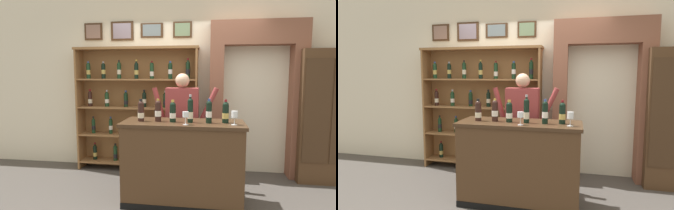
% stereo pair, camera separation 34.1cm
% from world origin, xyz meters
% --- Properties ---
extents(ground_plane, '(14.00, 14.00, 0.02)m').
position_xyz_m(ground_plane, '(0.00, 0.00, -0.01)').
color(ground_plane, '#47423D').
extents(back_wall, '(12.00, 0.19, 3.39)m').
position_xyz_m(back_wall, '(-0.00, 1.37, 1.70)').
color(back_wall, beige).
rests_on(back_wall, ground).
extents(wine_shelf, '(2.06, 0.33, 2.07)m').
position_xyz_m(wine_shelf, '(-0.77, 1.15, 1.10)').
color(wine_shelf, olive).
rests_on(wine_shelf, ground).
extents(archway_doorway, '(1.46, 0.45, 2.45)m').
position_xyz_m(archway_doorway, '(1.16, 1.23, 1.39)').
color(archway_doorway, brown).
rests_on(archway_doorway, ground).
extents(tasting_counter, '(1.51, 0.61, 1.05)m').
position_xyz_m(tasting_counter, '(0.11, -0.00, 0.52)').
color(tasting_counter, '#4C331E').
rests_on(tasting_counter, ground).
extents(shopkeeper, '(0.96, 0.22, 1.64)m').
position_xyz_m(shopkeeper, '(0.05, 0.52, 1.02)').
color(shopkeeper, '#2D3347').
rests_on(shopkeeper, ground).
extents(tasting_bottle_rosso, '(0.08, 0.08, 0.28)m').
position_xyz_m(tasting_bottle_rosso, '(-0.41, -0.03, 1.18)').
color(tasting_bottle_rosso, black).
rests_on(tasting_bottle_rosso, tasting_counter).
extents(tasting_bottle_brunello, '(0.08, 0.08, 0.28)m').
position_xyz_m(tasting_bottle_brunello, '(-0.20, -0.02, 1.18)').
color(tasting_bottle_brunello, black).
rests_on(tasting_bottle_brunello, tasting_counter).
extents(tasting_bottle_chianti, '(0.08, 0.08, 0.27)m').
position_xyz_m(tasting_bottle_chianti, '(-0.01, -0.03, 1.18)').
color(tasting_bottle_chianti, black).
rests_on(tasting_bottle_chianti, tasting_counter).
extents(tasting_bottle_prosecco, '(0.07, 0.07, 0.34)m').
position_xyz_m(tasting_bottle_prosecco, '(0.20, -0.04, 1.20)').
color(tasting_bottle_prosecco, black).
rests_on(tasting_bottle_prosecco, tasting_counter).
extents(tasting_bottle_riserva, '(0.07, 0.07, 0.29)m').
position_xyz_m(tasting_bottle_riserva, '(0.43, -0.04, 1.19)').
color(tasting_bottle_riserva, black).
rests_on(tasting_bottle_riserva, tasting_counter).
extents(tasting_bottle_vin_santo, '(0.08, 0.08, 0.28)m').
position_xyz_m(tasting_bottle_vin_santo, '(0.63, 0.00, 1.18)').
color(tasting_bottle_vin_santo, black).
rests_on(tasting_bottle_vin_santo, tasting_counter).
extents(wine_glass_spare, '(0.07, 0.07, 0.16)m').
position_xyz_m(wine_glass_spare, '(0.72, -0.12, 1.16)').
color(wine_glass_spare, silver).
rests_on(wine_glass_spare, tasting_counter).
extents(wine_glass_right, '(0.07, 0.07, 0.16)m').
position_xyz_m(wine_glass_right, '(0.16, -0.20, 1.16)').
color(wine_glass_right, silver).
rests_on(wine_glass_right, tasting_counter).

